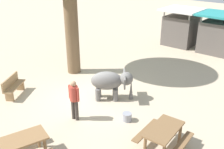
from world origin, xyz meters
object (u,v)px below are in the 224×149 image
(picnic_table_near, at_px, (22,144))
(picnic_table_far, at_px, (164,133))
(person_handler, at_px, (74,97))
(market_stall_white, at_px, (180,29))
(elephant, at_px, (111,82))
(feed_bucket, at_px, (127,117))
(market_stall_teal, at_px, (218,35))
(wooden_bench, at_px, (13,86))

(picnic_table_near, distance_m, picnic_table_far, 4.39)
(person_handler, xyz_separation_m, market_stall_white, (-1.30, 11.22, 0.19))
(elephant, bearing_deg, picnic_table_near, -124.10)
(picnic_table_near, distance_m, feed_bucket, 3.94)
(feed_bucket, bearing_deg, elephant, 149.13)
(person_handler, height_order, market_stall_teal, market_stall_teal)
(picnic_table_far, distance_m, market_stall_white, 11.62)
(picnic_table_far, relative_size, feed_bucket, 4.40)
(picnic_table_far, bearing_deg, wooden_bench, -84.75)
(person_handler, bearing_deg, feed_bucket, -56.85)
(feed_bucket, bearing_deg, person_handler, -143.37)
(picnic_table_near, relative_size, picnic_table_far, 1.18)
(elephant, bearing_deg, person_handler, -129.61)
(wooden_bench, height_order, market_stall_teal, market_stall_teal)
(elephant, bearing_deg, picnic_table_far, -62.40)
(market_stall_white, bearing_deg, market_stall_teal, 0.00)
(picnic_table_far, relative_size, market_stall_white, 0.63)
(market_stall_teal, xyz_separation_m, feed_bucket, (0.29, -10.04, -0.98))
(elephant, xyz_separation_m, picnic_table_near, (0.39, -4.67, -0.23))
(market_stall_teal, bearing_deg, elephant, -97.96)
(picnic_table_near, distance_m, market_stall_white, 13.89)
(elephant, relative_size, wooden_bench, 1.25)
(picnic_table_far, bearing_deg, feed_bucket, -110.04)
(wooden_bench, xyz_separation_m, picnic_table_far, (6.98, 1.07, 0.12))
(person_handler, bearing_deg, wooden_bench, 93.54)
(picnic_table_near, relative_size, market_stall_teal, 0.74)
(market_stall_teal, bearing_deg, picnic_table_far, -78.56)
(picnic_table_far, xyz_separation_m, feed_bucket, (-1.85, 0.55, -0.43))
(market_stall_white, bearing_deg, elephant, -81.71)
(picnic_table_far, height_order, feed_bucket, picnic_table_far)
(picnic_table_near, height_order, market_stall_teal, market_stall_teal)
(picnic_table_far, bearing_deg, person_handler, -83.05)
(person_handler, height_order, wooden_bench, person_handler)
(market_stall_teal, bearing_deg, feed_bucket, -88.34)
(elephant, xyz_separation_m, wooden_bench, (-3.57, -2.55, -0.34))
(picnic_table_far, distance_m, market_stall_teal, 10.82)
(market_stall_white, distance_m, feed_bucket, 10.49)
(picnic_table_near, distance_m, market_stall_teal, 13.82)
(picnic_table_near, bearing_deg, picnic_table_far, -26.02)
(elephant, distance_m, person_handler, 2.12)
(picnic_table_near, height_order, market_stall_white, market_stall_white)
(market_stall_white, distance_m, market_stall_teal, 2.60)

